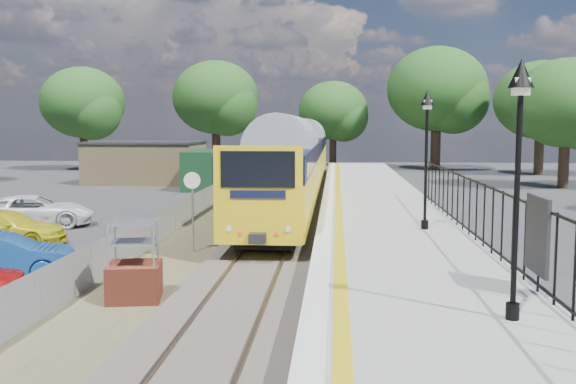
# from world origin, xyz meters

# --- Properties ---
(ground) EXTENTS (120.00, 120.00, 0.00)m
(ground) POSITION_xyz_m (0.00, 0.00, 0.00)
(ground) COLOR #2D2D30
(ground) RESTS_ON ground
(track_bed) EXTENTS (5.90, 80.00, 0.29)m
(track_bed) POSITION_xyz_m (-0.47, 9.67, 0.09)
(track_bed) COLOR #473F38
(track_bed) RESTS_ON ground
(platform) EXTENTS (5.00, 70.00, 0.90)m
(platform) POSITION_xyz_m (4.20, 8.00, 0.45)
(platform) COLOR gray
(platform) RESTS_ON ground
(platform_edge) EXTENTS (0.90, 70.00, 0.01)m
(platform_edge) POSITION_xyz_m (2.14, 8.00, 0.90)
(platform_edge) COLOR silver
(platform_edge) RESTS_ON platform
(victorian_lamp_south) EXTENTS (0.44, 0.44, 4.60)m
(victorian_lamp_south) POSITION_xyz_m (5.50, -4.00, 4.30)
(victorian_lamp_south) COLOR black
(victorian_lamp_south) RESTS_ON platform
(victorian_lamp_north) EXTENTS (0.44, 0.44, 4.60)m
(victorian_lamp_north) POSITION_xyz_m (5.30, 6.00, 4.30)
(victorian_lamp_north) COLOR black
(victorian_lamp_north) RESTS_ON platform
(palisade_fence) EXTENTS (0.12, 26.00, 2.00)m
(palisade_fence) POSITION_xyz_m (6.55, 2.24, 1.84)
(palisade_fence) COLOR black
(palisade_fence) RESTS_ON platform
(wire_fence) EXTENTS (0.06, 52.00, 1.20)m
(wire_fence) POSITION_xyz_m (-4.20, 12.00, 0.60)
(wire_fence) COLOR #999EA3
(wire_fence) RESTS_ON ground
(outbuilding) EXTENTS (10.80, 10.10, 3.12)m
(outbuilding) POSITION_xyz_m (-10.91, 31.21, 1.52)
(outbuilding) COLOR tan
(outbuilding) RESTS_ON ground
(tree_line) EXTENTS (56.80, 43.80, 11.88)m
(tree_line) POSITION_xyz_m (1.40, 42.00, 6.61)
(tree_line) COLOR #332319
(tree_line) RESTS_ON ground
(train) EXTENTS (2.82, 40.83, 3.51)m
(train) POSITION_xyz_m (0.00, 24.05, 2.34)
(train) COLOR gold
(train) RESTS_ON ground
(brick_plinth) EXTENTS (1.46, 1.46, 2.04)m
(brick_plinth) POSITION_xyz_m (-2.60, -0.27, 0.98)
(brick_plinth) COLOR brown
(brick_plinth) RESTS_ON ground
(speed_sign) EXTENTS (0.56, 0.12, 2.78)m
(speed_sign) POSITION_xyz_m (-2.50, 5.77, 1.89)
(speed_sign) COLOR #999EA3
(speed_sign) RESTS_ON ground
(car_blue) EXTENTS (4.16, 2.51, 1.29)m
(car_blue) POSITION_xyz_m (-7.11, 1.84, 0.65)
(car_blue) COLOR #184B95
(car_blue) RESTS_ON ground
(car_yellow) EXTENTS (4.36, 1.81, 1.26)m
(car_yellow) POSITION_xyz_m (-9.62, 6.74, 0.63)
(car_yellow) COLOR gold
(car_yellow) RESTS_ON ground
(car_white) EXTENTS (5.41, 3.72, 1.37)m
(car_white) POSITION_xyz_m (-10.55, 10.83, 0.69)
(car_white) COLOR white
(car_white) RESTS_ON ground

